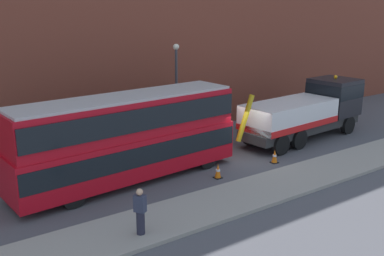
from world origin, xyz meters
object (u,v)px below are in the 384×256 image
at_px(street_lamp, 176,84).
at_px(pedestrian_onlooker, 140,212).
at_px(double_decker_bus, 128,135).
at_px(traffic_cone_near_bus, 218,171).
at_px(traffic_cone_midway, 275,157).
at_px(recovery_tow_truck, 308,110).

bearing_deg(street_lamp, pedestrian_onlooker, -129.06).
bearing_deg(pedestrian_onlooker, double_decker_bus, 36.52).
height_order(traffic_cone_near_bus, street_lamp, street_lamp).
xyz_separation_m(pedestrian_onlooker, traffic_cone_near_bus, (5.72, 2.90, -0.64)).
height_order(traffic_cone_midway, street_lamp, street_lamp).
relative_size(traffic_cone_near_bus, traffic_cone_midway, 1.00).
bearing_deg(traffic_cone_near_bus, recovery_tow_truck, 14.05).
distance_m(traffic_cone_near_bus, street_lamp, 7.31).
bearing_deg(recovery_tow_truck, pedestrian_onlooker, -165.09).
xyz_separation_m(traffic_cone_near_bus, traffic_cone_midway, (3.75, -0.01, 0.00)).
height_order(double_decker_bus, street_lamp, street_lamp).
xyz_separation_m(recovery_tow_truck, traffic_cone_near_bus, (-8.64, -2.16, -1.42)).
bearing_deg(double_decker_bus, traffic_cone_midway, -20.70).
height_order(traffic_cone_near_bus, traffic_cone_midway, same).
height_order(recovery_tow_truck, pedestrian_onlooker, recovery_tow_truck).
xyz_separation_m(pedestrian_onlooker, traffic_cone_midway, (9.46, 2.89, -0.64)).
bearing_deg(recovery_tow_truck, street_lamp, 144.06).
bearing_deg(traffic_cone_near_bus, traffic_cone_midway, -0.11).
bearing_deg(recovery_tow_truck, double_decker_bus, 175.68).
height_order(pedestrian_onlooker, street_lamp, street_lamp).
distance_m(recovery_tow_truck, pedestrian_onlooker, 15.25).
distance_m(pedestrian_onlooker, traffic_cone_midway, 9.92).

